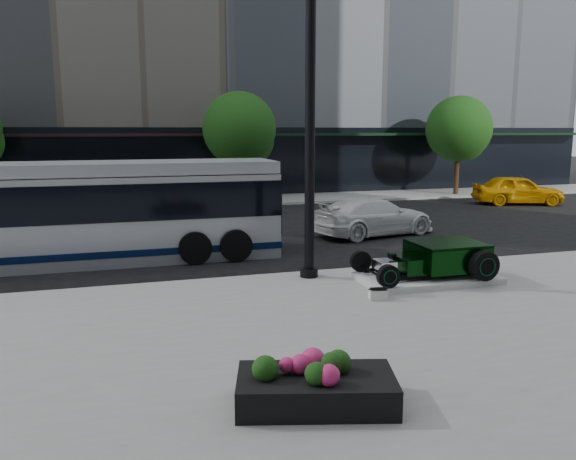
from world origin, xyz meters
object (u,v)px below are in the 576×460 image
object	(u,v)px
transit_bus	(72,212)
white_sedan	(373,216)
hot_rod	(439,257)
yellow_taxi	(518,190)
flower_planter	(316,387)
lamppost	(310,124)

from	to	relation	value
transit_bus	white_sedan	distance (m)	10.44
hot_rod	yellow_taxi	distance (m)	17.59
transit_bus	flower_planter	bearing A→B (deg)	-69.96
hot_rod	flower_planter	distance (m)	7.39
lamppost	white_sedan	distance (m)	7.70
lamppost	flower_planter	bearing A→B (deg)	-107.93
hot_rod	yellow_taxi	world-z (taller)	yellow_taxi
hot_rod	white_sedan	world-z (taller)	white_sedan
white_sedan	yellow_taxi	distance (m)	12.48
lamppost	yellow_taxi	world-z (taller)	lamppost
flower_planter	white_sedan	world-z (taller)	white_sedan
lamppost	white_sedan	bearing A→B (deg)	51.28
yellow_taxi	transit_bus	bearing A→B (deg)	126.67
lamppost	flower_planter	xyz separation A→B (m)	(-2.12, -6.54, -3.61)
hot_rod	transit_bus	size ratio (longest dim) A/B	0.27
flower_planter	yellow_taxi	xyz separation A→B (m)	(17.49, 17.84, 0.39)
transit_bus	yellow_taxi	distance (m)	22.56
white_sedan	yellow_taxi	xyz separation A→B (m)	(11.02, 5.86, 0.07)
flower_planter	transit_bus	bearing A→B (deg)	110.04
transit_bus	yellow_taxi	bearing A→B (deg)	18.91
yellow_taxi	white_sedan	bearing A→B (deg)	135.79
hot_rod	lamppost	xyz separation A→B (m)	(-3.02, 1.23, 3.29)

